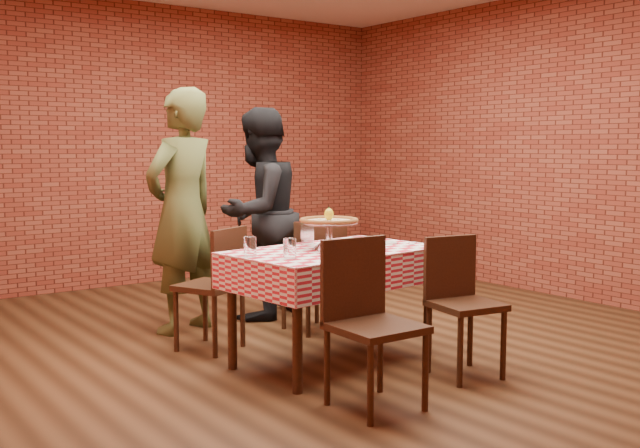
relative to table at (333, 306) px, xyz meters
The scene contains 19 objects.
ground 0.67m from the table, 55.48° to the left, with size 6.00×6.00×0.00m, color black.
back_wall 3.64m from the table, 84.77° to the left, with size 5.50×5.50×0.00m, color maroon.
table is the anchor object (origin of this frame).
tablecloth 0.27m from the table, behind, with size 1.37×0.84×0.23m, color red, non-canonical shape.
pizza_stand 0.47m from the table, 109.93° to the left, with size 0.40×0.40×0.18m, color silver, non-canonical shape.
pizza 0.57m from the table, 109.93° to the left, with size 0.39×0.39×0.03m, color #C9B78D.
lemon 0.61m from the table, 109.93° to the left, with size 0.06×0.06×0.08m, color yellow.
water_glass_left 0.66m from the table, 160.24° to the right, with size 0.08×0.08×0.12m, color white.
water_glass_right 0.75m from the table, behind, with size 0.08×0.08×0.12m, color white.
side_plate 0.61m from the table, ahead, with size 0.14×0.14×0.01m, color white.
sweetener_packet_a 0.71m from the table, 12.05° to the right, with size 0.05×0.04×0.01m, color white.
sweetener_packet_b 0.75m from the table, ahead, with size 0.05×0.04×0.01m, color white.
condiment_caddy 0.56m from the table, 92.28° to the left, with size 0.11×0.09×0.15m, color silver.
chair_near_left 0.91m from the table, 112.30° to the right, with size 0.44×0.44×0.92m, color #371B0F, non-canonical shape.
chair_near_right 0.88m from the table, 56.88° to the right, with size 0.39×0.39×0.86m, color #371B0F, non-canonical shape.
chair_far_left 0.92m from the table, 123.93° to the left, with size 0.39×0.39×0.87m, color #371B0F, non-canonical shape.
chair_far_right 0.87m from the table, 63.41° to the left, with size 0.38×0.38×0.86m, color #371B0F, non-canonical shape.
diner_olive 1.52m from the table, 107.78° to the left, with size 0.68×0.45×1.87m, color #464C25.
diner_black 1.52m from the table, 78.32° to the left, with size 0.85×0.66×1.75m, color black.
Camera 1 is at (-3.23, -4.29, 1.43)m, focal length 41.53 mm.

